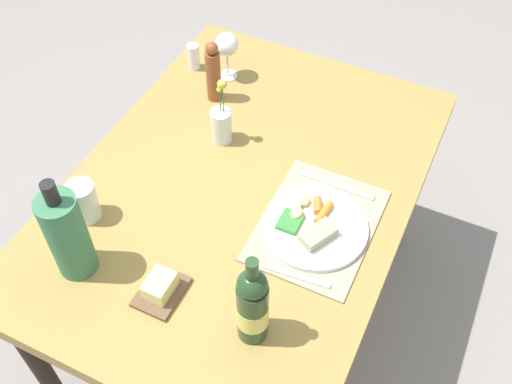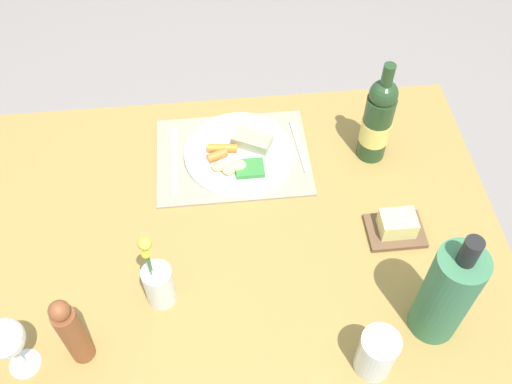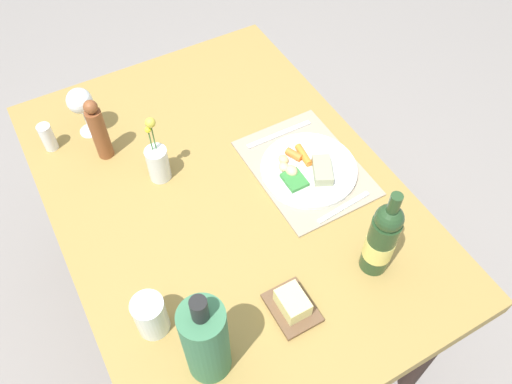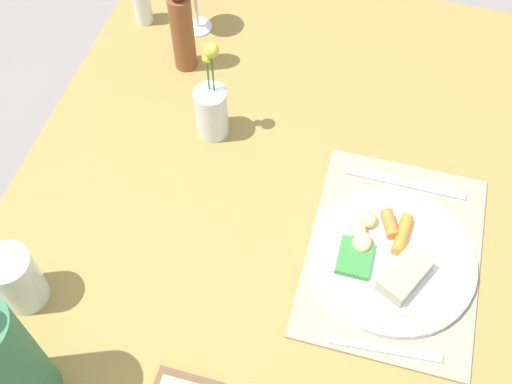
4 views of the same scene
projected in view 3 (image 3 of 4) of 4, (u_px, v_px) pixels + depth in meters
The scene contains 14 objects.
ground_plane at pixel (234, 302), 2.03m from camera, with size 8.00×8.00×0.00m, color gray.
dining_table at pixel (226, 205), 1.51m from camera, with size 1.29×0.92×0.71m.
placemat at pixel (306, 168), 1.51m from camera, with size 0.39×0.29×0.01m, color gray.
dinner_plate at pixel (308, 169), 1.48m from camera, with size 0.28×0.28×0.04m.
fork at pixel (344, 207), 1.42m from camera, with size 0.01×0.18×0.01m, color silver.
knife at pixel (279, 134), 1.58m from camera, with size 0.02×0.22×0.01m, color silver.
pepper_mill at pixel (99, 130), 1.46m from camera, with size 0.05×0.05×0.21m.
cooler_bottle at pixel (206, 341), 1.06m from camera, with size 0.10×0.10×0.31m.
water_tumbler at pixel (151, 317), 1.18m from camera, with size 0.08×0.08×0.12m.
flower_vase at pixel (158, 162), 1.44m from camera, with size 0.06×0.06×0.22m.
wine_glass at pixel (80, 102), 1.50m from camera, with size 0.08×0.08×0.16m.
wine_bottle at pixel (382, 239), 1.22m from camera, with size 0.07×0.07×0.29m.
butter_dish at pixel (292, 305), 1.23m from camera, with size 0.13×0.10×0.06m.
salt_shaker at pixel (48, 137), 1.52m from camera, with size 0.04×0.04×0.09m, color white.
Camera 3 is at (-0.81, 0.35, 1.88)m, focal length 36.37 mm.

